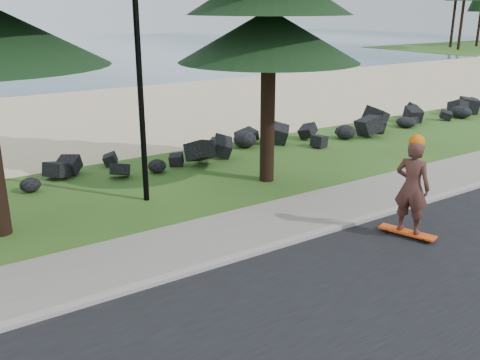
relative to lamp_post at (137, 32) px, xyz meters
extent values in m
plane|color=#2F541A|center=(0.00, -3.20, -4.13)|extent=(160.00, 160.00, 0.00)
cube|color=black|center=(0.00, -7.70, -4.12)|extent=(160.00, 7.00, 0.02)
cube|color=#A9A098|center=(0.00, -4.10, -4.08)|extent=(160.00, 0.20, 0.10)
cube|color=gray|center=(0.00, -3.00, -4.09)|extent=(160.00, 2.00, 0.08)
cube|color=beige|center=(0.00, 11.30, -4.13)|extent=(160.00, 15.00, 0.01)
cylinder|color=black|center=(0.00, 0.00, -0.13)|extent=(0.14, 0.14, 8.00)
cube|color=#F0480E|center=(3.68, -5.22, -4.02)|extent=(0.66, 1.23, 0.04)
imported|color=#522B25|center=(3.68, -5.22, -3.00)|extent=(0.69, 0.84, 2.00)
sphere|color=orange|center=(3.68, -5.22, -2.04)|extent=(0.32, 0.32, 0.32)
camera|label=1|loc=(-5.10, -11.96, 0.59)|focal=40.00mm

